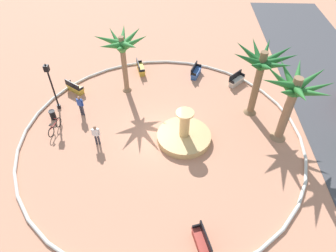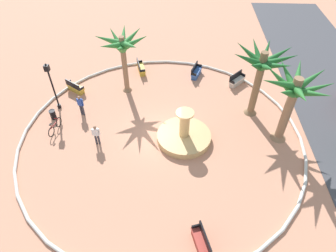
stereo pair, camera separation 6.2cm
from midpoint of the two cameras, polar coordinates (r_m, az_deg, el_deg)
ground_plane at (r=20.36m, az=-1.38°, el=-1.85°), size 80.00×80.00×0.00m
plaza_curb at (r=20.29m, az=-1.38°, el=-1.65°), size 19.02×19.02×0.20m
fountain at (r=19.91m, az=2.99°, el=-1.86°), size 3.62×3.62×2.40m
palm_tree_near_fountain at (r=19.25m, az=22.85°, el=5.88°), size 4.42×4.33×5.11m
palm_tree_by_curb at (r=22.46m, az=-8.87°, el=14.73°), size 3.93×4.01×4.94m
palm_tree_mid_plaza at (r=20.71m, az=17.47°, el=10.85°), size 4.17×4.30×5.27m
bench_east at (r=25.91m, az=5.27°, el=10.23°), size 1.68×1.00×1.00m
bench_west at (r=25.42m, az=12.91°, el=8.51°), size 1.51×1.46×1.00m
bench_north at (r=25.07m, az=-17.49°, el=6.95°), size 1.30×1.61×1.00m
bench_southeast at (r=26.39m, az=-5.36°, el=10.90°), size 1.68×0.92×1.00m
bench_southwest at (r=15.69m, az=6.36°, el=-21.29°), size 1.68×0.96×1.00m
lamppost at (r=22.70m, az=-21.58°, el=7.65°), size 0.32×0.32×3.87m
trash_bin at (r=22.94m, az=-21.36°, el=2.06°), size 0.46×0.46×0.73m
bicycle_red_frame at (r=21.86m, az=-20.99°, el=-0.19°), size 1.70×0.49×0.94m
person_cyclist_helmet at (r=22.23m, az=-16.53°, el=3.92°), size 0.29×0.51×1.69m
person_cyclist_photo at (r=19.75m, az=-13.72°, el=-1.55°), size 0.24×0.53×1.60m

